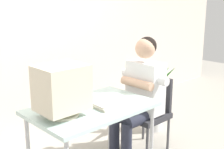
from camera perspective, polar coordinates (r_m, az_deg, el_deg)
wall_back at (r=3.87m, az=-14.14°, el=11.07°), size 8.00×0.10×3.00m
desk at (r=2.73m, az=-3.80°, el=-7.23°), size 1.11×0.72×0.75m
crt_monitor at (r=2.45m, az=-9.51°, el=-2.64°), size 0.40×0.32×0.43m
keyboard at (r=2.76m, az=-3.33°, el=-5.33°), size 0.18×0.48×0.03m
office_chair at (r=3.43m, az=7.15°, el=-6.57°), size 0.43×0.43×0.84m
person_seated at (r=3.22m, az=5.35°, el=-3.32°), size 0.67×0.60×1.30m
potted_plant at (r=3.98m, az=7.65°, el=-5.47°), size 0.68×0.58×0.91m
desk_mug at (r=2.91m, az=-6.47°, el=-3.84°), size 0.08×0.09×0.08m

